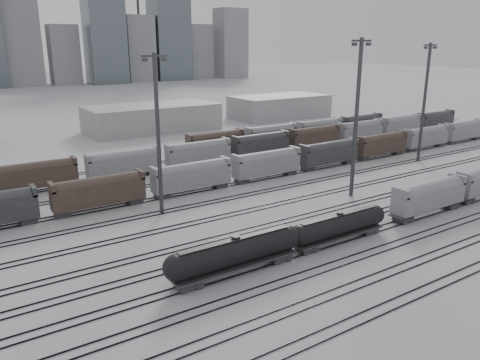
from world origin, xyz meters
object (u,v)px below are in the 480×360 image
tank_car_a (236,253)px  tank_car_b (339,225)px  hopper_car_a (429,195)px  light_mast_c (356,115)px

tank_car_a → tank_car_b: 16.86m
tank_car_b → hopper_car_a: (19.58, 0.00, 0.90)m
hopper_car_a → tank_car_b: bearing=-180.0°
tank_car_a → light_mast_c: (33.27, 13.52, 11.85)m
tank_car_a → light_mast_c: 37.82m
tank_car_b → light_mast_c: (16.41, 13.52, 12.10)m
tank_car_a → hopper_car_a: bearing=0.0°
hopper_car_a → light_mast_c: (-3.17, 13.52, 11.20)m
tank_car_a → tank_car_b: (16.86, -0.00, -0.25)m
tank_car_b → light_mast_c: 24.47m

